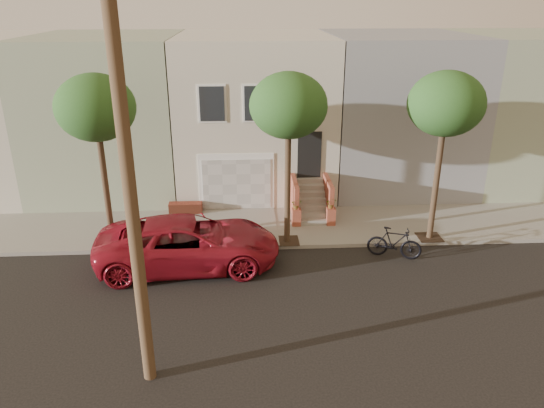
{
  "coord_description": "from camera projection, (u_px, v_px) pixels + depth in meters",
  "views": [
    {
      "loc": [
        -0.55,
        -13.58,
        8.77
      ],
      "look_at": [
        0.38,
        3.0,
        2.04
      ],
      "focal_mm": 33.98,
      "sensor_mm": 36.0,
      "label": 1
    }
  ],
  "objects": [
    {
      "name": "house_row",
      "position": [
        255.0,
        110.0,
        24.88
      ],
      "size": [
        33.1,
        11.7,
        7.0
      ],
      "color": "#B9B09D",
      "rests_on": "sidewalk"
    },
    {
      "name": "ground",
      "position": [
        265.0,
        302.0,
        15.89
      ],
      "size": [
        90.0,
        90.0,
        0.0
      ],
      "primitive_type": "plane",
      "color": "black",
      "rests_on": "ground"
    },
    {
      "name": "tree_mid",
      "position": [
        289.0,
        107.0,
        17.58
      ],
      "size": [
        2.7,
        2.57,
        6.3
      ],
      "color": "#2D2116",
      "rests_on": "sidewalk"
    },
    {
      "name": "tree_right",
      "position": [
        446.0,
        105.0,
        17.87
      ],
      "size": [
        2.7,
        2.57,
        6.3
      ],
      "color": "#2D2116",
      "rests_on": "sidewalk"
    },
    {
      "name": "motorcycle",
      "position": [
        394.0,
        243.0,
        18.39
      ],
      "size": [
        2.0,
        1.17,
        1.16
      ],
      "primitive_type": "imported",
      "rotation": [
        0.0,
        0.0,
        1.22
      ],
      "color": "black",
      "rests_on": "ground"
    },
    {
      "name": "tree_left",
      "position": [
        96.0,
        109.0,
        17.24
      ],
      "size": [
        2.7,
        2.57,
        6.3
      ],
      "color": "#2D2116",
      "rests_on": "sidewalk"
    },
    {
      "name": "sidewalk",
      "position": [
        259.0,
        227.0,
        20.82
      ],
      "size": [
        40.0,
        3.7,
        0.15
      ],
      "primitive_type": "cube",
      "color": "gray",
      "rests_on": "ground"
    },
    {
      "name": "pickup_truck",
      "position": [
        189.0,
        243.0,
        17.73
      ],
      "size": [
        6.42,
        3.26,
        1.74
      ],
      "primitive_type": "imported",
      "rotation": [
        0.0,
        0.0,
        1.63
      ],
      "color": "maroon",
      "rests_on": "ground"
    }
  ]
}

